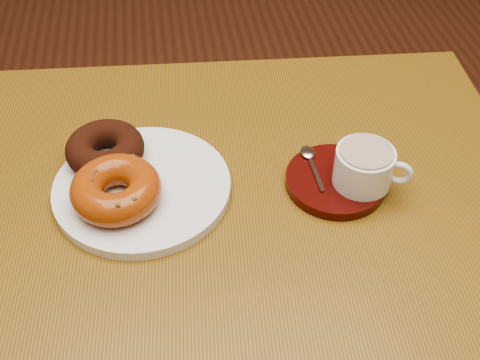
{
  "coord_description": "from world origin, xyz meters",
  "views": [
    {
      "loc": [
        -0.2,
        -0.37,
        1.45
      ],
      "look_at": [
        -0.11,
        0.23,
        0.86
      ],
      "focal_mm": 45.0,
      "sensor_mm": 36.0,
      "label": 1
    }
  ],
  "objects": [
    {
      "name": "cafe_table",
      "position": [
        -0.13,
        0.23,
        0.7
      ],
      "size": [
        0.94,
        0.73,
        0.84
      ],
      "rotation": [
        0.0,
        0.0,
        -0.07
      ],
      "color": "brown",
      "rests_on": "ground"
    },
    {
      "name": "donut_plate",
      "position": [
        -0.25,
        0.25,
        0.84
      ],
      "size": [
        0.31,
        0.31,
        0.02
      ],
      "primitive_type": "cylinder",
      "rotation": [
        0.0,
        0.0,
        0.29
      ],
      "color": "white",
      "rests_on": "cafe_table"
    },
    {
      "name": "donut_cinnamon",
      "position": [
        -0.3,
        0.31,
        0.87
      ],
      "size": [
        0.15,
        0.15,
        0.04
      ],
      "primitive_type": "torus",
      "rotation": [
        0.0,
        0.0,
        -0.33
      ],
      "color": "black",
      "rests_on": "donut_plate"
    },
    {
      "name": "donut_caramel",
      "position": [
        -0.28,
        0.22,
        0.87
      ],
      "size": [
        0.13,
        0.13,
        0.05
      ],
      "rotation": [
        0.0,
        0.0,
        0.05
      ],
      "color": "#9A4010",
      "rests_on": "donut_plate"
    },
    {
      "name": "saucer",
      "position": [
        0.03,
        0.23,
        0.84
      ],
      "size": [
        0.18,
        0.18,
        0.02
      ],
      "primitive_type": "cylinder",
      "rotation": [
        0.0,
        0.0,
        -0.27
      ],
      "color": "#370907",
      "rests_on": "cafe_table"
    },
    {
      "name": "coffee_cup",
      "position": [
        0.06,
        0.21,
        0.88
      ],
      "size": [
        0.1,
        0.08,
        0.06
      ],
      "rotation": [
        0.0,
        0.0,
        -0.46
      ],
      "color": "white",
      "rests_on": "saucer"
    },
    {
      "name": "teaspoon",
      "position": [
        -0.0,
        0.27,
        0.85
      ],
      "size": [
        0.02,
        0.1,
        0.01
      ],
      "rotation": [
        0.0,
        0.0,
        0.03
      ],
      "color": "silver",
      "rests_on": "saucer"
    }
  ]
}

